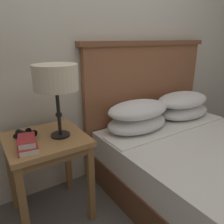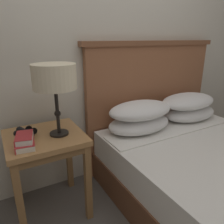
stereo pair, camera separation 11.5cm
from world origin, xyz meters
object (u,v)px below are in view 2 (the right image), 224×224
(table_lamp, at_px, (55,78))
(book_on_nightstand, at_px, (25,144))
(nightstand, at_px, (46,147))
(bed, at_px, (206,166))
(binoculars_pair, at_px, (25,132))
(book_stacked_on_top, at_px, (24,138))

(table_lamp, xyz_separation_m, book_on_nightstand, (-0.24, -0.08, -0.38))
(nightstand, relative_size, book_on_nightstand, 3.18)
(bed, xyz_separation_m, book_on_nightstand, (-1.28, 0.37, 0.35))
(nightstand, relative_size, binoculars_pair, 3.93)
(book_on_nightstand, bearing_deg, bed, -16.14)
(nightstand, bearing_deg, binoculars_pair, 150.88)
(book_on_nightstand, bearing_deg, book_stacked_on_top, 72.66)
(bed, bearing_deg, table_lamp, 156.83)
(table_lamp, bearing_deg, nightstand, 159.66)
(nightstand, xyz_separation_m, binoculars_pair, (-0.11, 0.06, 0.12))
(nightstand, relative_size, book_stacked_on_top, 3.50)
(nightstand, xyz_separation_m, book_on_nightstand, (-0.14, -0.11, 0.12))
(book_stacked_on_top, height_order, binoculars_pair, book_stacked_on_top)
(binoculars_pair, bearing_deg, book_on_nightstand, -99.64)
(bed, relative_size, table_lamp, 3.67)
(book_stacked_on_top, xyz_separation_m, binoculars_pair, (0.03, 0.17, -0.03))
(book_stacked_on_top, bearing_deg, nightstand, 37.27)
(bed, xyz_separation_m, binoculars_pair, (-1.25, 0.54, 0.36))
(bed, bearing_deg, book_stacked_on_top, 163.70)
(nightstand, bearing_deg, book_stacked_on_top, -142.73)
(book_on_nightstand, bearing_deg, nightstand, 37.94)
(book_on_nightstand, bearing_deg, table_lamp, 17.52)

